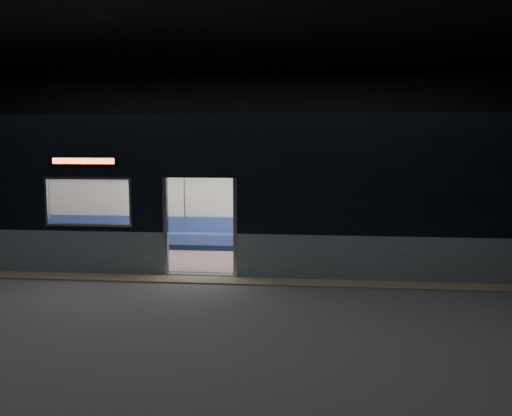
# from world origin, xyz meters

# --- Properties ---
(station_floor) EXTENTS (24.00, 14.00, 0.01)m
(station_floor) POSITION_xyz_m (0.00, 0.00, -0.01)
(station_floor) COLOR #47494C
(station_floor) RESTS_ON ground
(station_envelope) EXTENTS (24.00, 14.00, 5.00)m
(station_envelope) POSITION_xyz_m (0.00, 0.00, 3.66)
(station_envelope) COLOR black
(station_envelope) RESTS_ON station_floor
(tactile_strip) EXTENTS (22.80, 0.50, 0.03)m
(tactile_strip) POSITION_xyz_m (0.00, 0.55, 0.01)
(tactile_strip) COLOR #8C7F59
(tactile_strip) RESTS_ON station_floor
(metro_car) EXTENTS (18.00, 3.04, 3.35)m
(metro_car) POSITION_xyz_m (-0.00, 2.54, 1.85)
(metro_car) COLOR gray
(metro_car) RESTS_ON station_floor
(passenger) EXTENTS (0.41, 0.70, 1.40)m
(passenger) POSITION_xyz_m (3.89, 3.55, 0.81)
(passenger) COLOR black
(passenger) RESTS_ON metro_car
(handbag) EXTENTS (0.27, 0.23, 0.13)m
(handbag) POSITION_xyz_m (3.92, 3.32, 0.68)
(handbag) COLOR black
(handbag) RESTS_ON passenger
(transit_map) EXTENTS (1.03, 0.03, 0.67)m
(transit_map) POSITION_xyz_m (1.80, 3.85, 1.48)
(transit_map) COLOR white
(transit_map) RESTS_ON metro_car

